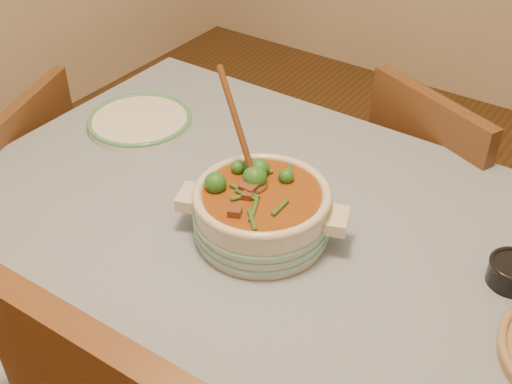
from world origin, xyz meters
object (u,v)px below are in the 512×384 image
Objects in this scene: dining_table at (310,293)px; chair_left at (20,199)px; white_plate at (140,121)px; stew_casserole at (262,208)px; chair_far at (439,201)px.

chair_left reaches higher than dining_table.
white_plate reaches higher than dining_table.
chair_left is (-0.87, 0.00, -0.36)m from stew_casserole.
chair_far is 1.05× the size of chair_left.
white_plate is at bearing 95.33° from chair_left.
stew_casserole reaches higher than white_plate.
dining_table is 1.96× the size of chair_far.
stew_casserole reaches higher than chair_far.
stew_casserole is 0.54m from white_plate.
chair_left is at bearing 55.99° from chair_far.
white_plate is 0.88m from chair_far.
dining_table is 4.89× the size of white_plate.
chair_far reaches higher than white_plate.
dining_table is 2.06× the size of chair_left.
dining_table is at bearing -3.46° from stew_casserole.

